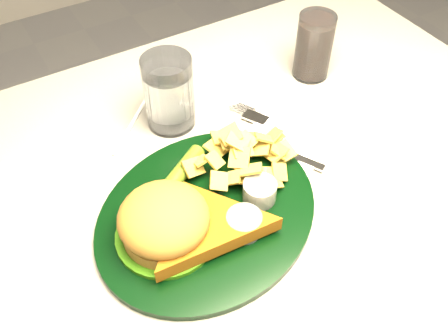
# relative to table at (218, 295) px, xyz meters

# --- Properties ---
(table) EXTENTS (1.20, 0.80, 0.75)m
(table) POSITION_rel_table_xyz_m (0.00, 0.00, 0.00)
(table) COLOR gray
(table) RESTS_ON ground
(dinner_plate) EXTENTS (0.44, 0.41, 0.08)m
(dinner_plate) POSITION_rel_table_xyz_m (-0.05, -0.05, 0.42)
(dinner_plate) COLOR black
(dinner_plate) RESTS_ON table
(water_glass) EXTENTS (0.09, 0.09, 0.13)m
(water_glass) POSITION_rel_table_xyz_m (-0.00, 0.16, 0.44)
(water_glass) COLOR white
(water_glass) RESTS_ON table
(cola_glass) EXTENTS (0.09, 0.09, 0.13)m
(cola_glass) POSITION_rel_table_xyz_m (0.29, 0.15, 0.44)
(cola_glass) COLOR black
(cola_glass) RESTS_ON table
(fork_napkin) EXTENTS (0.22, 0.23, 0.01)m
(fork_napkin) POSITION_rel_table_xyz_m (0.12, 0.00, 0.38)
(fork_napkin) COLOR white
(fork_napkin) RESTS_ON table
(wrapped_straw) EXTENTS (0.17, 0.17, 0.01)m
(wrapped_straw) POSITION_rel_table_xyz_m (-0.06, 0.19, 0.38)
(wrapped_straw) COLOR white
(wrapped_straw) RESTS_ON table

